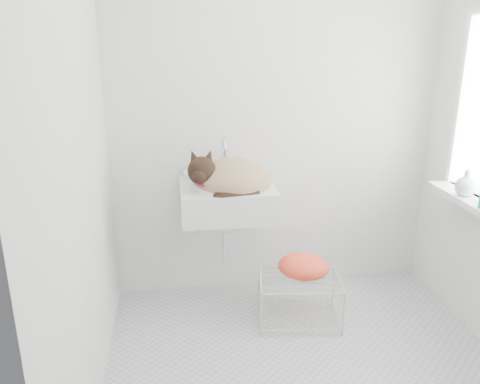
{
  "coord_description": "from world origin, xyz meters",
  "views": [
    {
      "loc": [
        -0.69,
        -2.13,
        1.76
      ],
      "look_at": [
        -0.31,
        0.5,
        0.88
      ],
      "focal_mm": 36.21,
      "sensor_mm": 36.0,
      "label": 1
    }
  ],
  "objects": [
    {
      "name": "floor",
      "position": [
        0.0,
        0.0,
        0.0
      ],
      "size": [
        2.2,
        2.0,
        0.02
      ],
      "primitive_type": "cube",
      "color": "silver",
      "rests_on": "ground"
    },
    {
      "name": "back_wall",
      "position": [
        0.0,
        1.0,
        1.25
      ],
      "size": [
        2.2,
        0.02,
        2.5
      ],
      "primitive_type": "cube",
      "color": "silver",
      "rests_on": "ground"
    },
    {
      "name": "left_wall",
      "position": [
        -1.1,
        0.0,
        1.25
      ],
      "size": [
        0.02,
        2.0,
        2.5
      ],
      "primitive_type": "cube",
      "color": "silver",
      "rests_on": "ground"
    },
    {
      "name": "windowsill",
      "position": [
        1.01,
        0.2,
        0.83
      ],
      "size": [
        0.16,
        0.88,
        0.04
      ],
      "primitive_type": "cube",
      "color": "white",
      "rests_on": "right_wall"
    },
    {
      "name": "sink",
      "position": [
        -0.36,
        0.74,
        0.85
      ],
      "size": [
        0.58,
        0.51,
        0.23
      ],
      "primitive_type": "cube",
      "color": "white",
      "rests_on": "back_wall"
    },
    {
      "name": "faucet",
      "position": [
        -0.36,
        0.92,
        0.99
      ],
      "size": [
        0.21,
        0.15,
        0.21
      ],
      "primitive_type": null,
      "color": "silver",
      "rests_on": "sink"
    },
    {
      "name": "cat",
      "position": [
        -0.35,
        0.72,
        0.89
      ],
      "size": [
        0.53,
        0.45,
        0.32
      ],
      "rotation": [
        0.0,
        0.0,
        -0.1
      ],
      "color": "tan",
      "rests_on": "sink"
    },
    {
      "name": "wire_rack",
      "position": [
        0.07,
        0.49,
        0.15
      ],
      "size": [
        0.54,
        0.41,
        0.3
      ],
      "primitive_type": "cube",
      "rotation": [
        0.0,
        0.0,
        -0.15
      ],
      "color": "beige",
      "rests_on": "floor"
    },
    {
      "name": "towel",
      "position": [
        0.1,
        0.52,
        0.33
      ],
      "size": [
        0.39,
        0.33,
        0.13
      ],
      "primitive_type": "ellipsoid",
      "rotation": [
        0.0,
        0.0,
        -0.37
      ],
      "color": "orange",
      "rests_on": "wire_rack"
    },
    {
      "name": "bottle_c",
      "position": [
        1.0,
        0.34,
        0.85
      ],
      "size": [
        0.13,
        0.13,
        0.16
      ],
      "primitive_type": "imported",
      "rotation": [
        0.0,
        0.0,
        4.81
      ],
      "color": "white",
      "rests_on": "windowsill"
    }
  ]
}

